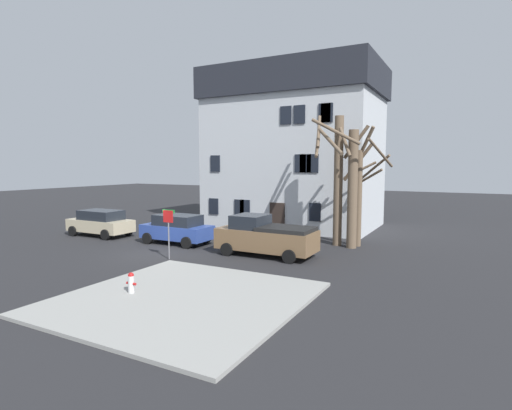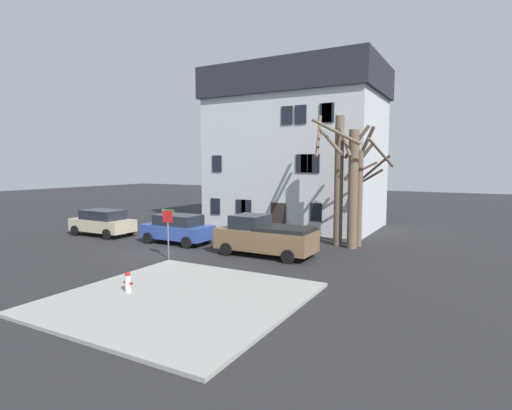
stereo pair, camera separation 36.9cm
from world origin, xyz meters
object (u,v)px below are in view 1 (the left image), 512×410
at_px(tree_bare_far, 361,193).
at_px(car_beige_wagon, 101,222).
at_px(pickup_truck_brown, 265,236).
at_px(tree_bare_mid, 352,182).
at_px(building_main, 294,147).
at_px(car_blue_wagon, 177,229).
at_px(street_sign_pole, 168,224).
at_px(bicycle_leaning, 172,227).
at_px(fire_hydrant, 131,282).
at_px(tree_bare_near, 336,176).

xyz_separation_m(tree_bare_far, car_beige_wagon, (-16.00, -4.72, -2.20)).
bearing_deg(pickup_truck_brown, car_beige_wagon, 179.63).
xyz_separation_m(tree_bare_mid, pickup_truck_brown, (-3.41, -4.03, -2.76)).
xyz_separation_m(building_main, car_beige_wagon, (-9.44, -10.46, -5.15)).
xyz_separation_m(tree_bare_far, car_blue_wagon, (-9.83, -4.42, -2.20)).
height_order(tree_bare_mid, car_blue_wagon, tree_bare_mid).
relative_size(building_main, pickup_truck_brown, 2.47).
relative_size(tree_bare_mid, car_blue_wagon, 1.62).
xyz_separation_m(street_sign_pole, bicycle_leaning, (-5.34, 6.64, -1.40)).
relative_size(car_blue_wagon, bicycle_leaning, 2.46).
bearing_deg(fire_hydrant, pickup_truck_brown, 80.78).
relative_size(car_beige_wagon, bicycle_leaning, 2.55).
relative_size(tree_bare_mid, tree_bare_far, 1.13).
relative_size(building_main, fire_hydrant, 17.17).
bearing_deg(tree_bare_mid, tree_bare_near, 164.76).
distance_m(building_main, tree_bare_near, 8.39).
height_order(building_main, car_blue_wagon, building_main).
height_order(tree_bare_mid, bicycle_leaning, tree_bare_mid).
distance_m(pickup_truck_brown, street_sign_pole, 4.97).
bearing_deg(tree_bare_mid, building_main, 133.81).
bearing_deg(tree_bare_near, street_sign_pole, -130.57).
distance_m(tree_bare_mid, street_sign_pole, 10.34).
bearing_deg(pickup_truck_brown, fire_hydrant, -99.22).
bearing_deg(tree_bare_far, car_beige_wagon, -163.58).
height_order(building_main, car_beige_wagon, building_main).
relative_size(tree_bare_mid, fire_hydrant, 9.34).
height_order(pickup_truck_brown, fire_hydrant, pickup_truck_brown).
bearing_deg(tree_bare_near, car_blue_wagon, -155.25).
bearing_deg(tree_bare_far, building_main, 138.77).
distance_m(tree_bare_mid, pickup_truck_brown, 5.96).
relative_size(tree_bare_near, tree_bare_mid, 1.10).
bearing_deg(bicycle_leaning, building_main, 47.45).
relative_size(tree_bare_far, street_sign_pole, 2.45).
height_order(car_blue_wagon, bicycle_leaning, car_blue_wagon).
bearing_deg(tree_bare_mid, street_sign_pole, -135.82).
distance_m(fire_hydrant, street_sign_pole, 5.82).
height_order(building_main, tree_bare_near, building_main).
bearing_deg(tree_bare_mid, tree_bare_far, 67.67).
distance_m(building_main, bicycle_leaning, 11.00).
bearing_deg(street_sign_pole, building_main, 85.66).
height_order(tree_bare_near, tree_bare_far, tree_bare_near).
distance_m(pickup_truck_brown, bicycle_leaning, 9.90).
height_order(tree_bare_near, bicycle_leaning, tree_bare_near).
bearing_deg(bicycle_leaning, tree_bare_near, 3.44).
bearing_deg(building_main, fire_hydrant, -85.37).
bearing_deg(car_beige_wagon, tree_bare_far, 16.42).
bearing_deg(car_blue_wagon, fire_hydrant, -60.60).
bearing_deg(tree_bare_far, tree_bare_near, -159.24).
bearing_deg(tree_bare_near, pickup_truck_brown, -119.41).
xyz_separation_m(tree_bare_near, pickup_truck_brown, (-2.42, -4.30, -3.07)).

